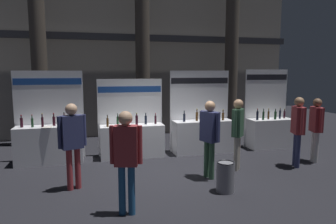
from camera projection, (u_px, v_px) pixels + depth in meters
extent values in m
plane|color=black|center=(170.00, 173.00, 7.55)|extent=(24.75, 24.75, 0.00)
cube|color=gray|center=(138.00, 48.00, 11.82)|extent=(12.38, 0.25, 6.87)
cube|color=#2D2D33|center=(139.00, 38.00, 11.48)|extent=(12.38, 0.20, 0.24)
cylinder|color=#51473D|center=(39.00, 56.00, 10.06)|extent=(0.51, 0.51, 6.01)
cylinder|color=#51473D|center=(143.00, 57.00, 10.91)|extent=(0.51, 0.51, 6.01)
cylinder|color=#51473D|center=(231.00, 59.00, 11.75)|extent=(0.51, 0.51, 6.01)
cube|color=white|center=(50.00, 145.00, 8.29)|extent=(1.76, 0.60, 1.03)
cube|color=white|center=(50.00, 116.00, 8.52)|extent=(1.84, 0.04, 2.53)
cube|color=navy|center=(48.00, 82.00, 8.37)|extent=(1.79, 0.01, 0.18)
cylinder|color=black|center=(22.00, 123.00, 8.03)|extent=(0.07, 0.07, 0.25)
cylinder|color=black|center=(21.00, 117.00, 8.01)|extent=(0.03, 0.03, 0.06)
cylinder|color=red|center=(21.00, 115.00, 8.01)|extent=(0.03, 0.03, 0.02)
cylinder|color=#19381E|center=(32.00, 123.00, 8.06)|extent=(0.06, 0.06, 0.24)
cylinder|color=#19381E|center=(32.00, 117.00, 8.04)|extent=(0.03, 0.03, 0.08)
cylinder|color=red|center=(32.00, 115.00, 8.03)|extent=(0.03, 0.03, 0.02)
cylinder|color=black|center=(42.00, 122.00, 8.09)|extent=(0.06, 0.06, 0.26)
cylinder|color=black|center=(42.00, 116.00, 8.07)|extent=(0.03, 0.03, 0.08)
cylinder|color=gold|center=(42.00, 114.00, 8.06)|extent=(0.03, 0.03, 0.02)
cylinder|color=black|center=(54.00, 121.00, 8.28)|extent=(0.07, 0.07, 0.25)
cylinder|color=black|center=(54.00, 115.00, 8.25)|extent=(0.03, 0.03, 0.08)
cylinder|color=red|center=(54.00, 113.00, 8.25)|extent=(0.03, 0.03, 0.02)
cylinder|color=black|center=(64.00, 121.00, 8.35)|extent=(0.07, 0.07, 0.26)
cylinder|color=black|center=(64.00, 114.00, 8.33)|extent=(0.03, 0.03, 0.08)
cylinder|color=black|center=(64.00, 113.00, 8.32)|extent=(0.03, 0.03, 0.02)
cylinder|color=#472D14|center=(73.00, 121.00, 8.31)|extent=(0.07, 0.07, 0.24)
cylinder|color=#472D14|center=(73.00, 116.00, 8.29)|extent=(0.03, 0.03, 0.07)
cylinder|color=gold|center=(73.00, 114.00, 8.28)|extent=(0.03, 0.03, 0.02)
cube|color=silver|center=(48.00, 127.00, 8.05)|extent=(0.28, 0.36, 0.02)
cube|color=white|center=(132.00, 141.00, 8.89)|extent=(1.84, 0.60, 0.95)
cube|color=white|center=(130.00, 117.00, 9.13)|extent=(1.93, 0.04, 2.29)
cube|color=navy|center=(130.00, 89.00, 9.00)|extent=(1.88, 0.01, 0.18)
cylinder|color=#472D14|center=(108.00, 123.00, 8.55)|extent=(0.07, 0.07, 0.24)
cylinder|color=#472D14|center=(107.00, 117.00, 8.53)|extent=(0.03, 0.03, 0.08)
cylinder|color=black|center=(107.00, 115.00, 8.52)|extent=(0.03, 0.03, 0.02)
cylinder|color=#19381E|center=(118.00, 121.00, 8.73)|extent=(0.06, 0.06, 0.25)
cylinder|color=#19381E|center=(118.00, 115.00, 8.71)|extent=(0.03, 0.03, 0.09)
cylinder|color=black|center=(118.00, 114.00, 8.70)|extent=(0.03, 0.03, 0.02)
cylinder|color=#19381E|center=(127.00, 122.00, 8.69)|extent=(0.07, 0.07, 0.24)
cylinder|color=#19381E|center=(127.00, 116.00, 8.67)|extent=(0.03, 0.03, 0.06)
cylinder|color=gold|center=(127.00, 115.00, 8.66)|extent=(0.03, 0.03, 0.02)
cylinder|color=black|center=(137.00, 120.00, 8.85)|extent=(0.08, 0.08, 0.27)
cylinder|color=black|center=(137.00, 115.00, 8.83)|extent=(0.03, 0.03, 0.06)
cylinder|color=gold|center=(137.00, 113.00, 8.82)|extent=(0.03, 0.03, 0.02)
cylinder|color=black|center=(146.00, 120.00, 8.97)|extent=(0.07, 0.07, 0.25)
cylinder|color=black|center=(146.00, 115.00, 8.95)|extent=(0.03, 0.03, 0.07)
cylinder|color=black|center=(146.00, 113.00, 8.95)|extent=(0.03, 0.03, 0.02)
cylinder|color=black|center=(155.00, 120.00, 9.03)|extent=(0.06, 0.06, 0.24)
cylinder|color=black|center=(155.00, 115.00, 9.01)|extent=(0.03, 0.03, 0.06)
cylinder|color=red|center=(155.00, 113.00, 9.00)|extent=(0.03, 0.03, 0.02)
cube|color=white|center=(203.00, 137.00, 9.39)|extent=(1.84, 0.60, 1.01)
cube|color=white|center=(199.00, 111.00, 9.62)|extent=(1.93, 0.04, 2.53)
cube|color=black|center=(200.00, 81.00, 9.47)|extent=(1.87, 0.01, 0.18)
cylinder|color=black|center=(184.00, 118.00, 9.11)|extent=(0.07, 0.07, 0.24)
cylinder|color=black|center=(184.00, 113.00, 9.09)|extent=(0.03, 0.03, 0.08)
cylinder|color=black|center=(184.00, 111.00, 9.08)|extent=(0.03, 0.03, 0.02)
cylinder|color=#472D14|center=(197.00, 116.00, 9.27)|extent=(0.07, 0.07, 0.27)
cylinder|color=#472D14|center=(197.00, 111.00, 9.25)|extent=(0.03, 0.03, 0.08)
cylinder|color=gold|center=(197.00, 109.00, 9.24)|extent=(0.03, 0.03, 0.02)
cylinder|color=#472D14|center=(210.00, 117.00, 9.26)|extent=(0.07, 0.07, 0.25)
cylinder|color=#472D14|center=(211.00, 112.00, 9.24)|extent=(0.03, 0.03, 0.06)
cylinder|color=gold|center=(211.00, 111.00, 9.24)|extent=(0.03, 0.03, 0.02)
cylinder|color=#472D14|center=(223.00, 116.00, 9.39)|extent=(0.07, 0.07, 0.23)
cylinder|color=#472D14|center=(223.00, 111.00, 9.37)|extent=(0.03, 0.03, 0.09)
cylinder|color=gold|center=(223.00, 110.00, 9.36)|extent=(0.03, 0.03, 0.02)
cube|color=white|center=(270.00, 133.00, 9.99)|extent=(1.46, 0.60, 0.96)
cube|color=white|center=(265.00, 108.00, 10.21)|extent=(1.53, 0.04, 2.57)
cube|color=black|center=(267.00, 77.00, 10.05)|extent=(1.49, 0.01, 0.18)
cylinder|color=black|center=(257.00, 116.00, 9.69)|extent=(0.07, 0.07, 0.28)
cylinder|color=black|center=(258.00, 110.00, 9.67)|extent=(0.03, 0.03, 0.07)
cylinder|color=red|center=(258.00, 109.00, 9.66)|extent=(0.03, 0.03, 0.02)
cylinder|color=#19381E|center=(263.00, 116.00, 9.75)|extent=(0.07, 0.07, 0.26)
cylinder|color=#19381E|center=(264.00, 111.00, 9.72)|extent=(0.03, 0.03, 0.08)
cylinder|color=black|center=(264.00, 109.00, 9.72)|extent=(0.03, 0.03, 0.02)
cylinder|color=#472D14|center=(268.00, 115.00, 9.86)|extent=(0.06, 0.06, 0.26)
cylinder|color=#472D14|center=(269.00, 110.00, 9.84)|extent=(0.03, 0.03, 0.08)
cylinder|color=gold|center=(269.00, 109.00, 9.84)|extent=(0.03, 0.03, 0.02)
cylinder|color=#19381E|center=(275.00, 115.00, 9.85)|extent=(0.08, 0.08, 0.25)
cylinder|color=#19381E|center=(276.00, 110.00, 9.83)|extent=(0.03, 0.03, 0.07)
cylinder|color=black|center=(276.00, 109.00, 9.82)|extent=(0.03, 0.03, 0.02)
cylinder|color=black|center=(280.00, 115.00, 9.99)|extent=(0.06, 0.06, 0.27)
cylinder|color=black|center=(280.00, 109.00, 9.96)|extent=(0.03, 0.03, 0.07)
cylinder|color=gold|center=(280.00, 108.00, 9.96)|extent=(0.03, 0.03, 0.02)
cylinder|color=black|center=(284.00, 115.00, 10.08)|extent=(0.06, 0.06, 0.24)
cylinder|color=black|center=(285.00, 110.00, 10.06)|extent=(0.03, 0.03, 0.06)
cylinder|color=gold|center=(285.00, 109.00, 10.06)|extent=(0.03, 0.03, 0.02)
cylinder|color=slate|center=(225.00, 177.00, 6.32)|extent=(0.38, 0.38, 0.62)
torus|color=black|center=(226.00, 162.00, 6.28)|extent=(0.37, 0.37, 0.02)
cylinder|color=navy|center=(132.00, 190.00, 5.30)|extent=(0.12, 0.12, 0.89)
cylinder|color=navy|center=(122.00, 190.00, 5.30)|extent=(0.12, 0.12, 0.89)
cube|color=maroon|center=(126.00, 146.00, 5.19)|extent=(0.44, 0.31, 0.70)
sphere|color=tan|center=(125.00, 118.00, 5.13)|extent=(0.24, 0.24, 0.24)
cylinder|color=maroon|center=(140.00, 145.00, 5.19)|extent=(0.08, 0.08, 0.67)
cylinder|color=maroon|center=(112.00, 145.00, 5.19)|extent=(0.08, 0.08, 0.67)
cylinder|color=#ADA393|center=(236.00, 154.00, 7.65)|extent=(0.12, 0.12, 0.88)
cylinder|color=#ADA393|center=(238.00, 153.00, 7.77)|extent=(0.12, 0.12, 0.88)
cube|color=#33563D|center=(238.00, 123.00, 7.61)|extent=(0.39, 0.40, 0.69)
sphere|color=tan|center=(238.00, 104.00, 7.55)|extent=(0.24, 0.24, 0.24)
cylinder|color=#33563D|center=(235.00, 123.00, 7.42)|extent=(0.08, 0.08, 0.66)
cylinder|color=#33563D|center=(240.00, 121.00, 7.79)|extent=(0.08, 0.08, 0.66)
cylinder|color=silver|center=(316.00, 147.00, 8.34)|extent=(0.12, 0.12, 0.86)
cylinder|color=silver|center=(313.00, 146.00, 8.50)|extent=(0.12, 0.12, 0.86)
cube|color=maroon|center=(316.00, 119.00, 8.32)|extent=(0.32, 0.44, 0.68)
sphere|color=brown|center=(317.00, 103.00, 8.26)|extent=(0.24, 0.24, 0.24)
cylinder|color=maroon|center=(321.00, 120.00, 8.07)|extent=(0.08, 0.08, 0.65)
cylinder|color=maroon|center=(312.00, 117.00, 8.56)|extent=(0.08, 0.08, 0.65)
cylinder|color=#33563D|center=(206.00, 159.00, 7.20)|extent=(0.12, 0.12, 0.89)
cylinder|color=#33563D|center=(212.00, 161.00, 7.05)|extent=(0.12, 0.12, 0.89)
cube|color=navy|center=(210.00, 127.00, 7.02)|extent=(0.39, 0.49, 0.70)
sphere|color=tan|center=(210.00, 106.00, 6.96)|extent=(0.24, 0.24, 0.24)
cylinder|color=navy|center=(202.00, 124.00, 7.23)|extent=(0.08, 0.08, 0.67)
cylinder|color=navy|center=(217.00, 127.00, 6.81)|extent=(0.08, 0.08, 0.67)
cylinder|color=maroon|center=(70.00, 170.00, 6.39)|extent=(0.12, 0.12, 0.89)
cylinder|color=maroon|center=(78.00, 168.00, 6.49)|extent=(0.12, 0.12, 0.89)
cube|color=navy|center=(72.00, 132.00, 6.34)|extent=(0.47, 0.34, 0.71)
sphere|color=tan|center=(71.00, 109.00, 6.27)|extent=(0.25, 0.25, 0.25)
cylinder|color=navy|center=(59.00, 133.00, 6.19)|extent=(0.08, 0.08, 0.67)
cylinder|color=navy|center=(84.00, 130.00, 6.48)|extent=(0.08, 0.08, 0.67)
cylinder|color=navy|center=(295.00, 149.00, 8.06)|extent=(0.12, 0.12, 0.89)
cylinder|color=navy|center=(298.00, 151.00, 7.89)|extent=(0.12, 0.12, 0.89)
cube|color=maroon|center=(298.00, 120.00, 7.87)|extent=(0.34, 0.45, 0.71)
sphere|color=#8C6647|center=(299.00, 102.00, 7.80)|extent=(0.25, 0.25, 0.25)
cylinder|color=maroon|center=(295.00, 118.00, 8.11)|extent=(0.08, 0.08, 0.67)
cylinder|color=maroon|center=(302.00, 121.00, 7.62)|extent=(0.08, 0.08, 0.67)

